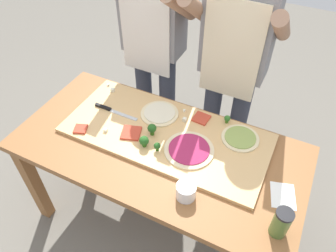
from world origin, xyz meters
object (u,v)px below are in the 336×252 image
at_px(prep_table, 158,158).
at_px(cheese_crumble_d, 184,111).
at_px(pizza_slice_near_right, 131,132).
at_px(pizza_whole_pesto_green, 240,138).
at_px(cheese_crumble_a, 113,90).
at_px(broccoli_floret_back_mid, 152,129).
at_px(cheese_crumble_c, 105,130).
at_px(pizza_whole_cheese_artichoke, 160,113).
at_px(cook_left, 153,37).
at_px(sauce_jar, 281,223).
at_px(flour_cup, 186,192).
at_px(recipe_note, 283,196).
at_px(broccoli_floret_back_right, 227,119).
at_px(cook_right, 234,58).
at_px(pizza_whole_beet_magenta, 189,150).
at_px(pizza_slice_far_left, 81,129).
at_px(cheese_crumble_b, 185,120).
at_px(pizza_slice_far_right, 201,118).
at_px(broccoli_floret_back_left, 157,146).
at_px(cheese_crumble_e, 108,85).
at_px(chefs_knife, 110,110).
at_px(broccoli_floret_front_mid, 144,141).

xyz_separation_m(prep_table, cheese_crumble_d, (0.02, 0.30, 0.13)).
xyz_separation_m(prep_table, pizza_slice_near_right, (-0.17, 0.00, 0.13)).
bearing_deg(pizza_whole_pesto_green, cheese_crumble_a, 177.37).
bearing_deg(broccoli_floret_back_mid, cheese_crumble_a, 151.33).
bearing_deg(pizza_whole_pesto_green, cheese_crumble_c, -158.07).
bearing_deg(pizza_whole_cheese_artichoke, cook_left, 121.93).
relative_size(cheese_crumble_d, sauce_jar, 0.09).
distance_m(broccoli_floret_back_mid, sauce_jar, 0.80).
relative_size(flour_cup, recipe_note, 0.65).
height_order(broccoli_floret_back_right, cook_right, cook_right).
bearing_deg(sauce_jar, pizza_whole_beet_magenta, 155.24).
height_order(pizza_slice_far_left, cheese_crumble_b, cheese_crumble_b).
bearing_deg(pizza_slice_far_right, cheese_crumble_b, -144.47).
relative_size(cheese_crumble_b, cheese_crumble_c, 1.17).
bearing_deg(cook_right, recipe_note, -53.28).
xyz_separation_m(broccoli_floret_back_left, sauce_jar, (0.68, -0.17, 0.02)).
distance_m(pizza_whole_pesto_green, cheese_crumble_c, 0.75).
height_order(broccoli_floret_back_left, recipe_note, broccoli_floret_back_left).
distance_m(pizza_whole_beet_magenta, cheese_crumble_e, 0.76).
distance_m(pizza_slice_near_right, cheese_crumble_d, 0.35).
relative_size(pizza_whole_cheese_artichoke, pizza_slice_far_left, 3.22).
bearing_deg(broccoli_floret_back_right, cook_left, 153.50).
xyz_separation_m(prep_table, cheese_crumble_a, (-0.47, 0.27, 0.13)).
distance_m(cheese_crumble_b, flour_cup, 0.50).
height_order(chefs_knife, pizza_whole_cheese_artichoke, same).
bearing_deg(pizza_slice_far_right, recipe_note, -28.89).
relative_size(chefs_knife, sauce_jar, 1.90).
distance_m(pizza_whole_cheese_artichoke, pizza_whole_pesto_green, 0.49).
height_order(pizza_whole_beet_magenta, cheese_crumble_b, cheese_crumble_b).
bearing_deg(prep_table, broccoli_floret_back_mid, 141.20).
bearing_deg(flour_cup, pizza_slice_near_right, 152.50).
bearing_deg(sauce_jar, broccoli_floret_back_left, 166.00).
bearing_deg(pizza_whole_beet_magenta, sauce_jar, -24.76).
relative_size(broccoli_floret_back_left, broccoli_floret_front_mid, 0.78).
bearing_deg(cheese_crumble_e, cook_left, 64.54).
distance_m(cheese_crumble_d, cook_left, 0.57).
height_order(pizza_slice_near_right, cheese_crumble_e, cheese_crumble_e).
xyz_separation_m(cheese_crumble_a, cheese_crumble_b, (0.53, -0.05, -0.00)).
bearing_deg(pizza_whole_cheese_artichoke, cheese_crumble_a, 170.93).
relative_size(broccoli_floret_back_mid, cheese_crumble_e, 5.56).
bearing_deg(flour_cup, cook_left, 126.23).
relative_size(pizza_whole_pesto_green, broccoli_floret_back_right, 4.03).
bearing_deg(chefs_knife, flour_cup, -27.15).
xyz_separation_m(pizza_whole_beet_magenta, pizza_slice_near_right, (-0.34, -0.03, -0.00)).
bearing_deg(sauce_jar, pizza_whole_pesto_green, 124.65).
xyz_separation_m(pizza_slice_far_right, cheese_crumble_b, (-0.08, -0.06, 0.00)).
relative_size(prep_table, cook_right, 0.96).
height_order(pizza_slice_near_right, cheese_crumble_c, cheese_crumble_c).
relative_size(pizza_whole_beet_magenta, cook_left, 0.16).
distance_m(pizza_slice_near_right, broccoli_floret_front_mid, 0.13).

